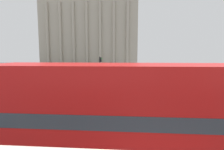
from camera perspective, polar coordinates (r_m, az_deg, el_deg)
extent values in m
cylinder|color=black|center=(8.74, -19.61, -19.84)|extent=(0.99, 0.22, 0.99)
cube|color=#B71414|center=(6.63, 8.94, -20.25)|extent=(10.46, 2.45, 1.69)
cube|color=#2D3842|center=(6.23, 9.11, -11.42)|extent=(10.25, 2.48, 0.45)
cube|color=#B71414|center=(6.01, 9.26, -3.09)|extent=(10.46, 2.45, 1.38)
cube|color=#B2A893|center=(63.74, -6.95, 13.63)|extent=(32.09, 12.33, 24.77)
cylinder|color=#B2A893|center=(61.13, -20.34, 11.84)|extent=(0.90, 0.90, 21.06)
cylinder|color=#B2A893|center=(59.51, -16.50, 12.14)|extent=(0.90, 0.90, 21.06)
cylinder|color=#B2A893|center=(58.15, -12.47, 12.39)|extent=(0.90, 0.90, 21.06)
cylinder|color=#B2A893|center=(57.09, -8.25, 12.59)|extent=(0.90, 0.90, 21.06)
cylinder|color=#B2A893|center=(56.33, -3.89, 12.72)|extent=(0.90, 0.90, 21.06)
cylinder|color=#B2A893|center=(55.89, 0.56, 12.78)|extent=(0.90, 0.90, 21.06)
cylinder|color=#B2A893|center=(55.77, 5.07, 12.77)|extent=(0.90, 0.90, 21.06)
cylinder|color=black|center=(13.57, -12.13, -4.63)|extent=(0.12, 0.12, 3.49)
cube|color=black|center=(13.33, -11.52, 0.81)|extent=(0.20, 0.24, 0.70)
sphere|color=green|center=(13.29, -11.08, 1.45)|extent=(0.14, 0.14, 0.14)
cylinder|color=black|center=(18.24, 4.93, -2.06)|extent=(0.12, 0.12, 3.26)
cube|color=black|center=(18.11, 5.54, 1.62)|extent=(0.20, 0.24, 0.70)
sphere|color=gold|center=(18.10, 5.89, 2.09)|extent=(0.14, 0.14, 0.14)
cylinder|color=black|center=(26.12, -4.04, 1.46)|extent=(0.12, 0.12, 4.13)
cube|color=black|center=(26.00, -3.67, 5.00)|extent=(0.20, 0.24, 0.70)
sphere|color=green|center=(25.99, -3.43, 5.34)|extent=(0.14, 0.14, 0.14)
cylinder|color=black|center=(31.22, 15.97, -1.23)|extent=(0.60, 0.18, 0.60)
cylinder|color=black|center=(29.52, 16.65, -1.67)|extent=(0.60, 0.18, 0.60)
cylinder|color=black|center=(30.77, 10.85, -1.20)|extent=(0.60, 0.18, 0.60)
cylinder|color=black|center=(29.05, 11.24, -1.65)|extent=(0.60, 0.18, 0.60)
cube|color=silver|center=(30.07, 13.70, -0.91)|extent=(4.20, 1.75, 0.55)
cube|color=#2D3842|center=(29.98, 13.35, 0.08)|extent=(1.89, 1.61, 0.50)
cylinder|color=#282B33|center=(17.90, 30.56, -7.08)|extent=(0.14, 0.14, 0.81)
cylinder|color=#282B33|center=(17.98, 31.08, -7.05)|extent=(0.14, 0.14, 0.81)
cylinder|color=#B22323|center=(17.80, 30.96, -4.78)|extent=(0.32, 0.32, 0.64)
sphere|color=tan|center=(17.73, 31.04, -3.41)|extent=(0.22, 0.22, 0.22)
cylinder|color=#282B33|center=(20.08, 15.49, -4.97)|extent=(0.14, 0.14, 0.86)
cylinder|color=#282B33|center=(20.11, 15.99, -4.96)|extent=(0.14, 0.14, 0.86)
cylinder|color=slate|center=(19.96, 15.81, -2.79)|extent=(0.32, 0.32, 0.68)
sphere|color=tan|center=(19.90, 15.85, -1.49)|extent=(0.23, 0.23, 0.23)
cylinder|color=#282B33|center=(31.19, 1.67, -0.74)|extent=(0.14, 0.14, 0.86)
cylinder|color=#282B33|center=(31.18, 2.00, -0.75)|extent=(0.14, 0.14, 0.86)
cylinder|color=black|center=(31.10, 1.84, 0.67)|extent=(0.32, 0.32, 0.68)
sphere|color=tan|center=(31.06, 1.84, 1.51)|extent=(0.23, 0.23, 0.23)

